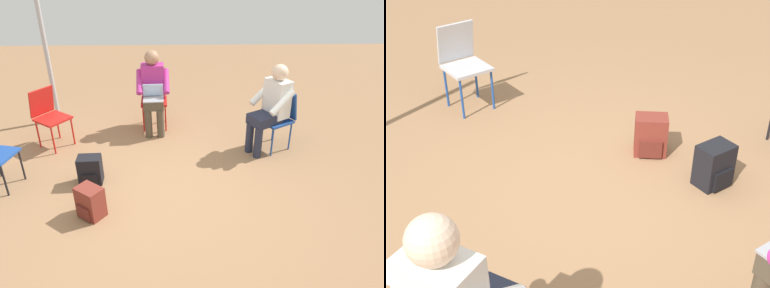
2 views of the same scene
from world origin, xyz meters
The scene contains 4 objects.
ground_plane centered at (0.00, 0.00, 0.00)m, with size 14.00×14.00×0.00m, color #99704C.
chair_south centered at (0.25, -2.10, 0.50)m, with size 0.44×0.48×0.85m.
backpack_near_laptop_user centered at (-0.94, 0.26, 0.16)m, with size 0.29×0.26×0.36m.
backpack_by_empty_chair centered at (-0.80, -0.38, 0.16)m, with size 0.34×0.33×0.36m.
Camera 2 is at (1.82, 2.74, 2.54)m, focal length 50.00 mm.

